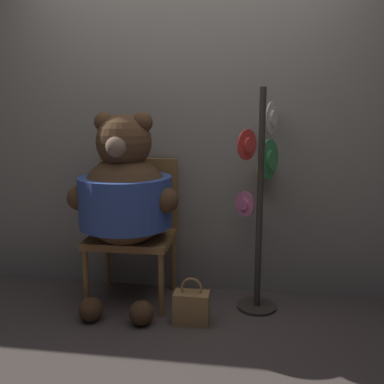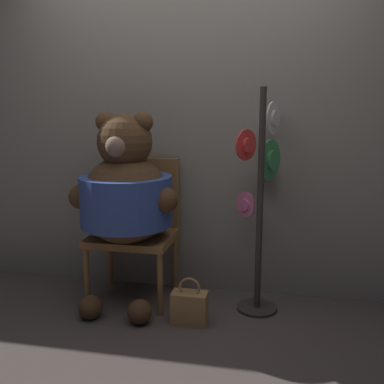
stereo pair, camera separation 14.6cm
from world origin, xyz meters
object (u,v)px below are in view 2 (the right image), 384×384
Objects in this scene: teddy_bear at (126,195)px; handbag_on_ground at (190,307)px; chair at (136,223)px; hat_display_rack at (261,192)px.

handbag_on_ground is at bearing -22.54° from teddy_bear.
hat_display_rack is (0.91, -0.04, 0.27)m from chair.
hat_display_rack is (0.92, 0.14, 0.03)m from teddy_bear.
chair is 3.26× the size of handbag_on_ground.
teddy_bear reaches higher than handbag_on_ground.
hat_display_rack reaches higher than teddy_bear.
hat_display_rack is 0.91m from handbag_on_ground.
hat_display_rack is at bearing 8.43° from teddy_bear.
teddy_bear reaches higher than chair.
teddy_bear is at bearing -171.57° from hat_display_rack.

